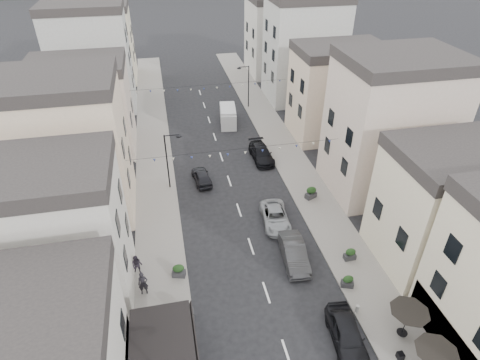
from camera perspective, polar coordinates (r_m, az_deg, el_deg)
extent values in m
cube|color=slate|center=(46.32, -12.08, 2.95)|extent=(4.00, 76.00, 0.12)
cube|color=slate|center=(48.21, 5.98, 4.86)|extent=(4.00, 76.00, 0.12)
cube|color=black|center=(24.40, -6.23, -24.13)|extent=(0.34, 7.50, 0.99)
cylinder|color=black|center=(27.30, -7.20, -19.22)|extent=(0.10, 0.10, 3.20)
cube|color=beige|center=(29.90, -25.75, -7.97)|extent=(10.00, 7.00, 10.00)
cube|color=#262323|center=(26.89, -28.59, 0.89)|extent=(10.20, 7.14, 1.00)
cube|color=beige|center=(37.41, -23.52, 3.29)|extent=(10.00, 8.00, 12.00)
cube|color=#262323|center=(34.87, -25.96, 12.48)|extent=(10.20, 8.16, 1.00)
cube|color=#B8A795|center=(48.55, -21.22, 9.08)|extent=(10.00, 8.00, 9.50)
cube|color=#262323|center=(46.79, -22.56, 14.88)|extent=(10.20, 8.16, 1.00)
cube|color=#9F9F9B|center=(59.12, -20.32, 15.37)|extent=(10.00, 7.00, 13.00)
cube|color=#262323|center=(57.52, -21.77, 21.92)|extent=(10.20, 7.14, 1.00)
cube|color=beige|center=(70.84, -19.23, 17.58)|extent=(10.00, 9.00, 11.00)
cube|color=#262323|center=(69.58, -20.21, 22.28)|extent=(10.20, 9.18, 1.00)
cube|color=beige|center=(34.25, 27.79, -3.95)|extent=(10.00, 7.00, 9.00)
cube|color=#262323|center=(31.78, 30.14, 3.23)|extent=(10.20, 7.14, 1.00)
cube|color=#B8A795|center=(40.14, 20.39, 6.52)|extent=(10.00, 8.00, 12.50)
cube|color=#262323|center=(37.76, 22.46, 15.60)|extent=(10.20, 8.16, 1.00)
cube|color=beige|center=(50.20, 13.46, 11.58)|extent=(10.00, 7.00, 10.00)
cube|color=#262323|center=(48.46, 14.35, 17.58)|extent=(10.20, 7.14, 1.00)
cube|color=#9F9F9B|center=(60.10, 9.04, 17.51)|extent=(10.00, 8.00, 13.50)
cube|color=beige|center=(71.32, 5.60, 19.50)|extent=(10.00, 9.00, 11.50)
cone|color=black|center=(27.25, 26.06, -21.36)|extent=(2.50, 2.50, 0.55)
cylinder|color=black|center=(29.30, 22.39, -18.53)|extent=(0.06, 0.06, 2.30)
cone|color=black|center=(28.48, 22.88, -17.15)|extent=(2.50, 2.50, 0.55)
cylinder|color=black|center=(29.89, 22.05, -19.46)|extent=(0.70, 0.70, 0.04)
cylinder|color=black|center=(39.64, -10.31, 2.46)|extent=(0.14, 0.14, 6.00)
cylinder|color=black|center=(38.23, -9.70, 6.29)|extent=(1.40, 0.10, 0.10)
cylinder|color=black|center=(38.32, -8.71, 6.20)|extent=(0.56, 0.56, 0.08)
cylinder|color=black|center=(57.14, 1.22, 13.07)|extent=(0.14, 0.14, 6.00)
cylinder|color=black|center=(56.03, 0.53, 15.79)|extent=(1.40, 0.10, 0.10)
cylinder|color=black|center=(55.95, -0.14, 15.61)|extent=(0.56, 0.56, 0.08)
cylinder|color=gray|center=(28.54, -6.91, -19.82)|extent=(0.26, 0.26, 0.60)
cylinder|color=gray|center=(30.28, 16.32, -17.15)|extent=(0.26, 0.26, 0.60)
cylinder|color=black|center=(35.17, -0.49, 4.40)|extent=(19.00, 0.02, 0.02)
cone|color=beige|center=(34.87, -14.68, 2.56)|extent=(0.28, 0.28, 0.24)
cone|color=navy|center=(34.82, -12.07, 2.74)|extent=(0.28, 0.28, 0.24)
cone|color=beige|center=(34.85, -9.47, 2.92)|extent=(0.28, 0.28, 0.24)
cone|color=navy|center=(34.93, -6.88, 3.12)|extent=(0.28, 0.28, 0.24)
cone|color=beige|center=(35.08, -4.30, 3.34)|extent=(0.28, 0.28, 0.24)
cone|color=navy|center=(35.29, -1.75, 3.58)|extent=(0.28, 0.28, 0.24)
cone|color=beige|center=(35.56, 0.77, 3.85)|extent=(0.28, 0.28, 0.24)
cone|color=navy|center=(35.88, 3.24, 4.13)|extent=(0.28, 0.28, 0.24)
cone|color=beige|center=(36.26, 5.68, 4.44)|extent=(0.28, 0.28, 0.24)
cone|color=navy|center=(36.69, 8.06, 4.75)|extent=(0.28, 0.28, 0.24)
cone|color=beige|center=(37.18, 10.38, 5.07)|extent=(0.28, 0.28, 0.24)
cone|color=navy|center=(37.72, 12.65, 5.38)|extent=(0.28, 0.28, 0.24)
cylinder|color=black|center=(49.54, -4.24, 13.35)|extent=(19.00, 0.02, 0.02)
cone|color=beige|center=(49.32, -14.51, 12.05)|extent=(0.28, 0.28, 0.24)
cone|color=navy|center=(49.29, -12.63, 12.18)|extent=(0.28, 0.28, 0.24)
cone|color=beige|center=(49.31, -10.75, 12.32)|extent=(0.28, 0.28, 0.24)
cone|color=navy|center=(49.37, -8.87, 12.45)|extent=(0.28, 0.28, 0.24)
cone|color=beige|center=(49.47, -7.00, 12.59)|extent=(0.28, 0.28, 0.24)
cone|color=navy|center=(49.62, -5.14, 12.74)|extent=(0.28, 0.28, 0.24)
cone|color=beige|center=(49.81, -3.29, 12.91)|extent=(0.28, 0.28, 0.24)
cone|color=navy|center=(50.04, -1.45, 13.08)|extent=(0.28, 0.28, 0.24)
cone|color=beige|center=(50.31, 0.37, 13.26)|extent=(0.28, 0.28, 0.24)
cone|color=navy|center=(50.63, 2.17, 13.45)|extent=(0.28, 0.28, 0.24)
cone|color=beige|center=(50.98, 3.95, 13.64)|extent=(0.28, 0.28, 0.24)
cone|color=navy|center=(51.38, 5.71, 13.82)|extent=(0.28, 0.28, 0.24)
imported|color=black|center=(28.32, 14.97, -20.44)|extent=(2.46, 4.96, 1.62)
imported|color=#303032|center=(32.56, 7.70, -10.24)|extent=(2.10, 5.00, 1.60)
imported|color=gray|center=(35.98, 5.04, -5.25)|extent=(2.70, 5.07, 1.36)
imported|color=black|center=(45.08, 3.06, 3.79)|extent=(2.21, 5.16, 1.48)
imported|color=black|center=(41.35, -5.47, 0.51)|extent=(1.99, 4.06, 1.33)
cube|color=#B9B9BB|center=(53.11, -1.72, 9.08)|extent=(2.58, 5.16, 2.06)
cube|color=#B9B9BB|center=(52.10, -1.71, 9.87)|extent=(2.32, 3.52, 0.52)
cylinder|color=black|center=(51.70, -2.53, 7.51)|extent=(0.35, 0.75, 0.72)
cylinder|color=black|center=(51.76, -0.69, 7.58)|extent=(0.35, 0.75, 0.72)
cylinder|color=black|center=(55.05, -2.68, 9.22)|extent=(0.35, 0.75, 0.72)
cylinder|color=black|center=(55.11, -0.94, 9.28)|extent=(0.35, 0.75, 0.72)
imported|color=black|center=(30.51, -13.62, -14.11)|extent=(0.74, 0.51, 1.97)
imported|color=black|center=(32.06, -14.44, -11.63)|extent=(0.97, 0.83, 1.74)
cube|color=#2F2F31|center=(29.13, -7.74, -18.41)|extent=(1.16, 0.67, 0.57)
ellipsoid|color=black|center=(28.64, -7.84, -17.64)|extent=(1.00, 0.64, 0.73)
cube|color=#2C2C2F|center=(31.70, -8.69, -12.99)|extent=(1.11, 0.80, 0.50)
ellipsoid|color=black|center=(31.31, -8.77, -12.31)|extent=(0.88, 0.56, 0.64)
cube|color=#2A292C|center=(31.71, 15.00, -14.07)|extent=(1.03, 0.78, 0.46)
ellipsoid|color=black|center=(31.35, 15.14, -13.45)|extent=(0.80, 0.51, 0.58)
cube|color=#2C2C2E|center=(33.78, 15.33, -10.47)|extent=(0.95, 0.54, 0.47)
ellipsoid|color=black|center=(33.43, 15.46, -9.83)|extent=(0.83, 0.53, 0.60)
cube|color=#2D2D30|center=(39.52, 10.03, -2.15)|extent=(1.26, 1.01, 0.55)
ellipsoid|color=black|center=(39.17, 10.12, -1.43)|extent=(0.97, 0.62, 0.71)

